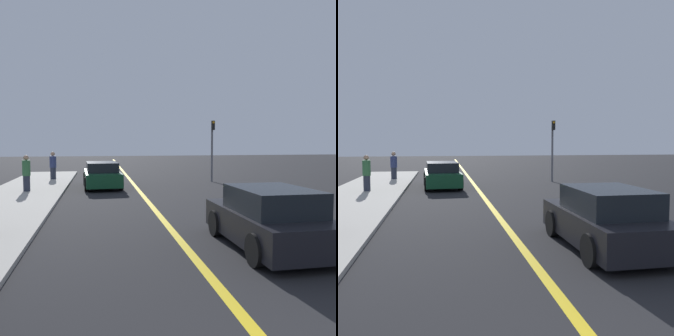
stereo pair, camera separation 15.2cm
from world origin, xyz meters
The scene contains 7 objects.
road_center_line centered at (0.00, 18.00, 0.00)m, with size 0.20×60.00×0.01m.
sidewalk_left centered at (-5.25, 13.67, 0.06)m, with size 3.43×27.35×0.12m.
car_near_right_lane centered at (1.84, 5.76, 0.66)m, with size 1.90×3.91×1.39m.
car_ahead_center centered at (-1.76, 17.73, 0.65)m, with size 2.06×4.52×1.34m.
pedestrian_mid_group centered at (-5.20, 16.01, 0.95)m, with size 0.36×0.36×1.66m.
pedestrian_far_standing centered at (-4.66, 21.58, 0.94)m, with size 0.40×0.40×1.66m.
traffic_light centered at (4.73, 19.37, 2.25)m, with size 0.18×0.40×3.62m.
Camera 2 is at (-1.78, -2.04, 2.42)m, focal length 40.00 mm.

